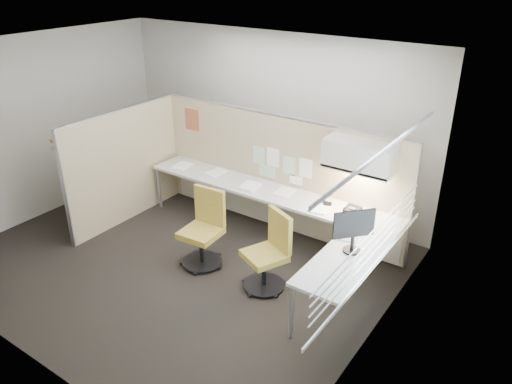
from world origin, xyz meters
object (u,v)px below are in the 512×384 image
Objects in this scene: chair_left at (204,231)px; phone at (352,211)px; desk at (281,208)px; monitor at (354,229)px; chair_right at (269,254)px.

chair_left is 1.97m from phone.
chair_left is at bearing -123.01° from desk.
monitor is at bearing 3.71° from chair_left.
desk is 1.59m from monitor.
chair_left is at bearing -153.95° from chair_right.
chair_right is 1.92× the size of monitor.
phone is at bearing 65.66° from monitor.
chair_left is 2.08m from monitor.
phone is (0.59, 1.07, 0.32)m from chair_right.
chair_left is at bearing -144.36° from phone.
chair_right is at bearing -2.15° from chair_left.
phone is (-0.38, 0.83, -0.25)m from monitor.
monitor reaches higher than phone.
desk is at bearing 53.01° from chair_left.
desk is at bearing -170.01° from phone.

